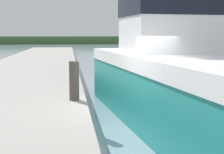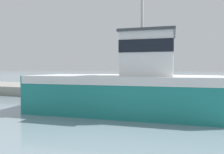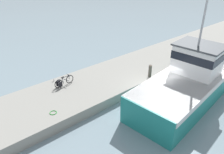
{
  "view_description": "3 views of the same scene",
  "coord_description": "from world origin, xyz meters",
  "px_view_note": "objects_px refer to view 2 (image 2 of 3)",
  "views": [
    {
      "loc": [
        -1.77,
        -8.2,
        2.54
      ],
      "look_at": [
        -0.84,
        -0.79,
        1.61
      ],
      "focal_mm": 55.0,
      "sensor_mm": 36.0,
      "label": 1
    },
    {
      "loc": [
        12.66,
        4.79,
        2.36
      ],
      "look_at": [
        0.18,
        -0.27,
        1.82
      ],
      "focal_mm": 35.0,
      "sensor_mm": 36.0,
      "label": 2
    },
    {
      "loc": [
        8.58,
        -11.92,
        9.36
      ],
      "look_at": [
        -3.13,
        -1.89,
        1.14
      ],
      "focal_mm": 35.0,
      "sensor_mm": 36.0,
      "label": 3
    }
  ],
  "objects_px": {
    "water_bottle_by_bike": "(88,83)",
    "mooring_post": "(139,84)",
    "water_bottle_on_curb": "(99,84)",
    "fishing_boat_main": "(135,85)",
    "bicycle_touring": "(83,82)"
  },
  "relations": [
    {
      "from": "fishing_boat_main",
      "to": "water_bottle_on_curb",
      "type": "relative_size",
      "value": 52.73
    },
    {
      "from": "mooring_post",
      "to": "water_bottle_by_bike",
      "type": "height_order",
      "value": "mooring_post"
    },
    {
      "from": "water_bottle_on_curb",
      "to": "water_bottle_by_bike",
      "type": "bearing_deg",
      "value": -93.74
    },
    {
      "from": "water_bottle_on_curb",
      "to": "fishing_boat_main",
      "type": "bearing_deg",
      "value": 36.65
    },
    {
      "from": "fishing_boat_main",
      "to": "bicycle_touring",
      "type": "relative_size",
      "value": 7.14
    },
    {
      "from": "fishing_boat_main",
      "to": "water_bottle_by_bike",
      "type": "distance_m",
      "value": 10.55
    },
    {
      "from": "bicycle_touring",
      "to": "fishing_boat_main",
      "type": "bearing_deg",
      "value": 41.49
    },
    {
      "from": "mooring_post",
      "to": "water_bottle_on_curb",
      "type": "distance_m",
      "value": 6.82
    },
    {
      "from": "fishing_boat_main",
      "to": "water_bottle_on_curb",
      "type": "xyz_separation_m",
      "value": [
        -7.74,
        -5.76,
        -0.59
      ]
    },
    {
      "from": "bicycle_touring",
      "to": "water_bottle_by_bike",
      "type": "relative_size",
      "value": 7.1
    },
    {
      "from": "mooring_post",
      "to": "water_bottle_by_bike",
      "type": "distance_m",
      "value": 7.9
    },
    {
      "from": "fishing_boat_main",
      "to": "water_bottle_by_bike",
      "type": "relative_size",
      "value": 50.67
    },
    {
      "from": "mooring_post",
      "to": "water_bottle_on_curb",
      "type": "relative_size",
      "value": 4.57
    },
    {
      "from": "water_bottle_by_bike",
      "to": "mooring_post",
      "type": "bearing_deg",
      "value": 54.63
    },
    {
      "from": "fishing_boat_main",
      "to": "mooring_post",
      "type": "distance_m",
      "value": 3.32
    }
  ]
}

